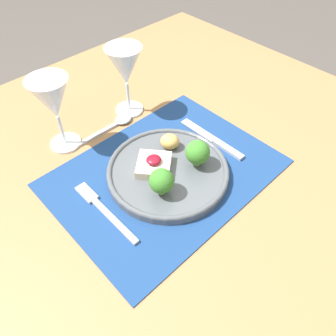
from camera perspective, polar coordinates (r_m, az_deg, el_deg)
ground_plane at (r=1.39m, az=-0.29°, el=-22.24°), size 8.00×8.00×0.00m
dining_table at (r=0.79m, az=-0.47°, el=-5.04°), size 1.29×1.17×0.76m
placemat at (r=0.72m, az=-0.51°, el=-0.80°), size 0.48×0.36×0.00m
dinner_plate at (r=0.71m, az=0.15°, el=-0.19°), size 0.27×0.27×0.08m
fork at (r=0.67m, az=-11.46°, el=-6.85°), size 0.02×0.19×0.01m
knife at (r=0.80m, az=8.26°, el=4.66°), size 0.02×0.19×0.01m
spoon at (r=0.85m, az=-9.05°, el=7.67°), size 0.17×0.04×0.01m
wine_glass_near at (r=0.83m, az=-7.47°, el=16.84°), size 0.09×0.09×0.18m
wine_glass_far at (r=0.75m, az=-19.44°, el=10.93°), size 0.09×0.09×0.18m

